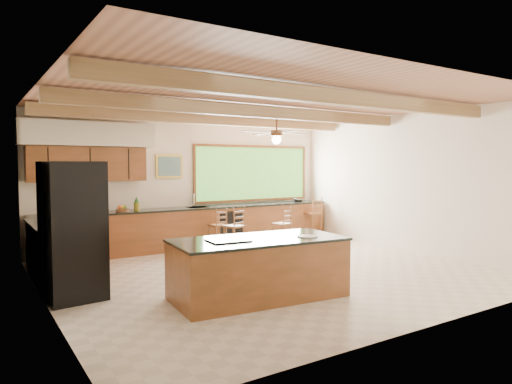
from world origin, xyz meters
TOP-DOWN VIEW (x-y plane):
  - ground at (0.00, 0.00)m, footprint 7.20×7.20m
  - room_shell at (-0.17, 0.65)m, footprint 7.27×6.54m
  - counter_run at (-0.82, 2.52)m, footprint 7.12×3.10m
  - island at (-1.00, -1.18)m, footprint 2.53×1.36m
  - refrigerator at (-3.22, 0.15)m, footprint 0.82×0.81m
  - bar_stool_a at (0.19, 2.24)m, footprint 0.37×0.37m
  - bar_stool_b at (0.20, 1.55)m, footprint 0.44×0.44m
  - bar_stool_c at (1.48, 1.62)m, footprint 0.41×0.41m
  - bar_stool_d at (3.03, 2.39)m, footprint 0.39×0.39m

SIDE VIEW (x-z plane):
  - ground at x=0.00m, z-range 0.00..0.00m
  - island at x=-1.00m, z-range -0.01..0.86m
  - counter_run at x=-0.82m, z-range -0.15..1.08m
  - bar_stool_a at x=0.19m, z-range 0.09..1.02m
  - bar_stool_c at x=1.48m, z-range 0.09..1.03m
  - bar_stool_b at x=0.20m, z-range 0.09..1.11m
  - bar_stool_d at x=3.03m, z-range 0.10..1.16m
  - refrigerator at x=-3.22m, z-range 0.00..1.93m
  - room_shell at x=-0.17m, z-range 0.70..3.72m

